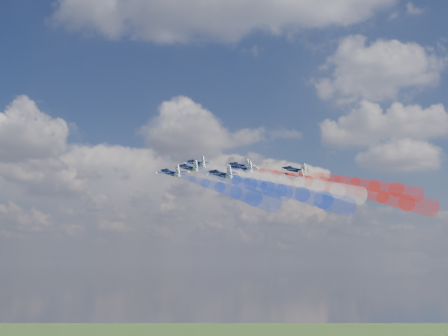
# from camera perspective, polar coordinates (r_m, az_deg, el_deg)

# --- Properties ---
(jet_lead) EXTENTS (15.82, 16.23, 7.59)m
(jet_lead) POSITION_cam_1_polar(r_m,az_deg,el_deg) (177.35, -2.92, 0.53)
(jet_lead) COLOR black
(trail_lead) EXTENTS (29.88, 33.99, 15.46)m
(trail_lead) POSITION_cam_1_polar(r_m,az_deg,el_deg) (154.91, 1.69, -0.57)
(trail_lead) COLOR white
(jet_inner_left) EXTENTS (15.82, 16.23, 7.59)m
(jet_inner_left) POSITION_cam_1_polar(r_m,az_deg,el_deg) (162.15, -3.72, 0.03)
(jet_inner_left) COLOR black
(trail_inner_left) EXTENTS (29.88, 33.99, 15.46)m
(trail_inner_left) POSITION_cam_1_polar(r_m,az_deg,el_deg) (139.61, 1.27, -1.27)
(trail_inner_left) COLOR blue
(jet_inner_right) EXTENTS (15.82, 16.23, 7.59)m
(jet_inner_right) POSITION_cam_1_polar(r_m,az_deg,el_deg) (172.87, 1.62, 0.24)
(jet_inner_right) COLOR black
(trail_inner_right) EXTENTS (29.88, 33.99, 15.46)m
(trail_inner_right) POSITION_cam_1_polar(r_m,az_deg,el_deg) (151.69, 7.01, -0.92)
(trail_inner_right) COLOR red
(jet_outer_left) EXTENTS (15.82, 16.23, 7.59)m
(jet_outer_left) POSITION_cam_1_polar(r_m,az_deg,el_deg) (148.33, -5.63, -0.51)
(jet_outer_left) COLOR black
(trail_outer_left) EXTENTS (29.88, 33.99, 15.46)m
(trail_outer_left) POSITION_cam_1_polar(r_m,az_deg,el_deg) (125.43, -0.43, -2.05)
(trail_outer_left) COLOR blue
(jet_center_third) EXTENTS (15.82, 16.23, 7.59)m
(jet_center_third) POSITION_cam_1_polar(r_m,az_deg,el_deg) (156.74, 1.83, -0.09)
(jet_center_third) COLOR black
(trail_center_third) EXTENTS (29.88, 33.99, 15.46)m
(trail_center_third) POSITION_cam_1_polar(r_m,az_deg,el_deg) (135.72, 7.88, -1.44)
(trail_center_third) COLOR white
(jet_outer_right) EXTENTS (15.82, 16.23, 7.59)m
(jet_outer_right) POSITION_cam_1_polar(r_m,az_deg,el_deg) (170.11, 7.36, -0.19)
(jet_outer_right) COLOR black
(trail_outer_right) EXTENTS (29.88, 33.99, 15.46)m
(trail_outer_right) POSITION_cam_1_polar(r_m,az_deg,el_deg) (150.70, 13.59, -1.42)
(trail_outer_right) COLOR red
(jet_rear_left) EXTENTS (15.82, 16.23, 7.59)m
(jet_rear_left) POSITION_cam_1_polar(r_m,az_deg,el_deg) (142.15, -0.38, -0.64)
(jet_rear_left) COLOR black
(trail_rear_left) EXTENTS (29.88, 33.99, 15.46)m
(trail_rear_left) POSITION_cam_1_polar(r_m,az_deg,el_deg) (120.63, 6.03, -2.26)
(trail_rear_left) COLOR blue
(jet_rear_right) EXTENTS (15.82, 16.23, 7.59)m
(jet_rear_right) POSITION_cam_1_polar(r_m,az_deg,el_deg) (153.29, 7.05, -0.96)
(jet_rear_right) COLOR black
(trail_rear_right) EXTENTS (29.88, 33.99, 15.46)m
(trail_rear_right) POSITION_cam_1_polar(r_m,az_deg,el_deg) (133.95, 14.02, -2.46)
(trail_rear_right) COLOR red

